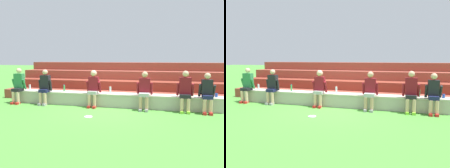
# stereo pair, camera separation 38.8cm
# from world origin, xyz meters

# --- Properties ---
(ground_plane) EXTENTS (80.00, 80.00, 0.00)m
(ground_plane) POSITION_xyz_m (0.00, 0.00, 0.00)
(ground_plane) COLOR #4C9338
(stone_seating_wall) EXTENTS (8.01, 0.55, 0.49)m
(stone_seating_wall) POSITION_xyz_m (0.00, 0.25, 0.26)
(stone_seating_wall) COLOR #B7AF9E
(stone_seating_wall) RESTS_ON ground
(brick_bleachers) EXTENTS (10.00, 3.15, 1.57)m
(brick_bleachers) POSITION_xyz_m (0.00, 2.77, 0.59)
(brick_bleachers) COLOR #974031
(brick_bleachers) RESTS_ON ground
(person_far_left) EXTENTS (0.56, 0.52, 1.39)m
(person_far_left) POSITION_xyz_m (-3.62, -0.03, 0.74)
(person_far_left) COLOR beige
(person_far_left) RESTS_ON ground
(person_left_of_center) EXTENTS (0.54, 0.49, 1.36)m
(person_left_of_center) POSITION_xyz_m (-2.46, -0.03, 0.72)
(person_left_of_center) COLOR #DBAD89
(person_left_of_center) RESTS_ON ground
(person_center) EXTENTS (0.54, 0.50, 1.35)m
(person_center) POSITION_xyz_m (-0.51, -0.00, 0.73)
(person_center) COLOR #DBAD89
(person_center) RESTS_ON ground
(person_right_of_center) EXTENTS (0.56, 0.61, 1.33)m
(person_right_of_center) POSITION_xyz_m (1.36, 0.00, 0.71)
(person_right_of_center) COLOR tan
(person_right_of_center) RESTS_ON ground
(person_far_right) EXTENTS (0.55, 0.49, 1.38)m
(person_far_right) POSITION_xyz_m (2.70, -0.02, 0.74)
(person_far_right) COLOR #DBAD89
(person_far_right) RESTS_ON ground
(person_rightmost_edge) EXTENTS (0.51, 0.52, 1.32)m
(person_rightmost_edge) POSITION_xyz_m (3.38, -0.03, 0.70)
(person_rightmost_edge) COLOR #DBAD89
(person_rightmost_edge) RESTS_ON ground
(water_bottle_near_right) EXTENTS (0.07, 0.07, 0.28)m
(water_bottle_near_right) POSITION_xyz_m (0.08, 0.22, 0.63)
(water_bottle_near_right) COLOR silver
(water_bottle_near_right) RESTS_ON stone_seating_wall
(water_bottle_near_left) EXTENTS (0.07, 0.07, 0.26)m
(water_bottle_near_left) POSITION_xyz_m (2.98, 0.30, 0.62)
(water_bottle_near_left) COLOR green
(water_bottle_near_left) RESTS_ON stone_seating_wall
(water_bottle_center_gap) EXTENTS (0.08, 0.08, 0.24)m
(water_bottle_center_gap) POSITION_xyz_m (-3.34, 0.30, 0.61)
(water_bottle_center_gap) COLOR silver
(water_bottle_center_gap) RESTS_ON stone_seating_wall
(water_bottle_mid_left) EXTENTS (0.06, 0.06, 0.27)m
(water_bottle_mid_left) POSITION_xyz_m (-1.79, 0.25, 0.62)
(water_bottle_mid_left) COLOR green
(water_bottle_mid_left) RESTS_ON stone_seating_wall
(plastic_cup_left_end) EXTENTS (0.08, 0.08, 0.13)m
(plastic_cup_left_end) POSITION_xyz_m (3.73, 0.27, 0.56)
(plastic_cup_left_end) COLOR blue
(plastic_cup_left_end) RESTS_ON stone_seating_wall
(frisbee) EXTENTS (0.25, 0.25, 0.02)m
(frisbee) POSITION_xyz_m (-0.23, -1.36, 0.01)
(frisbee) COLOR white
(frisbee) RESTS_ON ground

